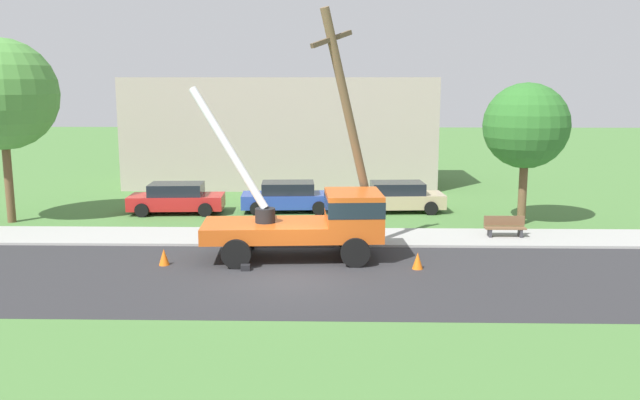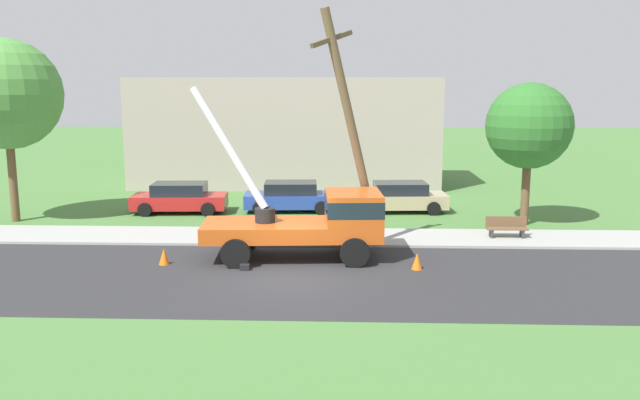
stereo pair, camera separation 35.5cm
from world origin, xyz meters
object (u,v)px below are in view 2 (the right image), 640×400
Objects in this scene: utility_truck at (316,219)px; leaning_utility_pole at (352,129)px; parked_sedan_tan at (400,197)px; traffic_cone_behind at (164,256)px; parked_sedan_blue at (291,197)px; roadside_tree_far at (6,94)px; traffic_cone_ahead at (417,261)px; traffic_cone_curbside at (353,244)px; parked_sedan_red at (180,198)px; park_bench at (507,228)px; roadside_tree_near at (529,126)px.

leaning_utility_pole reaches higher than utility_truck.
leaning_utility_pole reaches higher than parked_sedan_tan.
parked_sedan_blue reaches higher than traffic_cone_behind.
roadside_tree_far reaches higher than parked_sedan_tan.
utility_truck is 9.34m from parked_sedan_tan.
traffic_cone_ahead is at bearing -49.92° from leaning_utility_pole.
traffic_cone_curbside is at bearing 16.78° from traffic_cone_behind.
utility_truck reaches higher than parked_sedan_tan.
leaning_utility_pole is at bearing 98.20° from traffic_cone_curbside.
parked_sedan_tan is at bearing 3.40° from parked_sedan_red.
parked_sedan_tan is 6.68m from park_bench.
parked_sedan_blue is at bearing 165.97° from roadside_tree_near.
parked_sedan_tan is (5.24, 0.08, 0.00)m from parked_sedan_blue.
park_bench is at bearing -31.29° from parked_sedan_blue.
traffic_cone_behind is 9.20m from parked_sedan_red.
roadside_tree_far reaches higher than traffic_cone_ahead.
utility_truck reaches higher than traffic_cone_curbside.
park_bench is 0.26× the size of roadside_tree_near.
park_bench is (12.50, 4.12, 0.18)m from traffic_cone_behind.
park_bench is (3.97, 4.38, 0.18)m from traffic_cone_ahead.
parked_sedan_red is 15.04m from park_bench.
roadside_tree_near is at bearing 33.81° from utility_truck.
leaning_utility_pole is 8.58m from parked_sedan_tan.
roadside_tree_near is at bearing 26.54° from traffic_cone_behind.
traffic_cone_curbside is 9.89m from roadside_tree_near.
utility_truck is 1.53× the size of parked_sedan_tan.
traffic_cone_curbside is 0.07× the size of roadside_tree_far.
parked_sedan_blue is 13.34m from roadside_tree_far.
traffic_cone_ahead is 0.07× the size of roadside_tree_far.
traffic_cone_ahead is (2.16, -2.57, -4.18)m from leaning_utility_pole.
parked_sedan_blue is at bearing 148.71° from park_bench.
traffic_cone_behind and traffic_cone_curbside have the same top height.
leaning_utility_pole reaches higher than traffic_cone_behind.
roadside_tree_near is (5.18, -2.68, 3.56)m from parked_sedan_tan.
parked_sedan_red is at bearing 172.52° from roadside_tree_near.
utility_truck is 12.35× the size of traffic_cone_curbside.
utility_truck is at bearing -22.68° from roadside_tree_far.
utility_truck is 10.98m from roadside_tree_near.
park_bench is at bearing 19.72° from traffic_cone_curbside.
roadside_tree_near reaches higher than utility_truck.
utility_truck is at bearing -146.19° from roadside_tree_near.
roadside_tree_near reaches higher than parked_sedan_tan.
roadside_tree_far is at bearing -170.65° from parked_sedan_tan.
leaning_utility_pole is at bearing -16.73° from roadside_tree_far.
traffic_cone_behind is 12.16m from roadside_tree_far.
leaning_utility_pole reaches higher than traffic_cone_ahead.
traffic_cone_ahead is 8.54m from traffic_cone_behind.
traffic_cone_ahead is 3.05m from traffic_cone_curbside.
parked_sedan_tan is at bearing 71.95° from leaning_utility_pole.
leaning_utility_pole is 1.93× the size of parked_sedan_blue.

